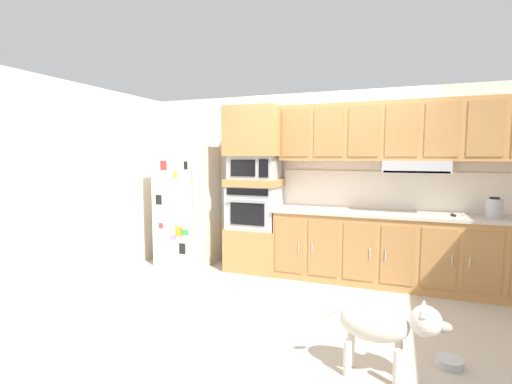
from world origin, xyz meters
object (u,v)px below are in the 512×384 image
at_px(dog, 385,325).
at_px(electric_kettle, 494,208).
at_px(built_in_oven, 255,207).
at_px(microwave, 255,167).
at_px(screwdriver, 454,215).
at_px(dog_food_bowl, 449,362).
at_px(refrigerator, 187,205).

bearing_deg(dog, electric_kettle, 65.13).
bearing_deg(built_in_oven, microwave, -0.77).
height_order(microwave, screwdriver, microwave).
distance_m(electric_kettle, dog, 2.45).
bearing_deg(built_in_oven, screwdriver, -1.31).
relative_size(electric_kettle, dog, 0.27).
distance_m(built_in_oven, dog_food_bowl, 3.05).
bearing_deg(microwave, refrigerator, -176.36).
distance_m(microwave, electric_kettle, 2.95).
distance_m(microwave, dog, 3.01).
xyz_separation_m(electric_kettle, dog, (-1.09, -2.10, -0.63)).
bearing_deg(screwdriver, dog, -108.27).
distance_m(built_in_oven, screwdriver, 2.52).
xyz_separation_m(built_in_oven, screwdriver, (2.52, -0.06, 0.03)).
distance_m(screwdriver, dog_food_bowl, 1.97).
distance_m(built_in_oven, electric_kettle, 2.92).
xyz_separation_m(microwave, dog_food_bowl, (2.30, -1.80, -1.43)).
height_order(screwdriver, electric_kettle, electric_kettle).
xyz_separation_m(built_in_oven, electric_kettle, (2.92, -0.05, 0.13)).
height_order(electric_kettle, dog_food_bowl, electric_kettle).
bearing_deg(dog_food_bowl, dog, -143.51).
height_order(screwdriver, dog_food_bowl, screwdriver).
bearing_deg(dog, dog_food_bowl, 39.01).
xyz_separation_m(screwdriver, electric_kettle, (0.40, 0.01, 0.10)).
bearing_deg(built_in_oven, refrigerator, -176.36).
relative_size(built_in_oven, dog, 0.78).
bearing_deg(microwave, screwdriver, -1.31).
bearing_deg(microwave, dog, -49.67).
xyz_separation_m(built_in_oven, dog, (1.83, -2.15, -0.50)).
relative_size(refrigerator, built_in_oven, 2.51).
relative_size(microwave, dog_food_bowl, 3.22).
height_order(refrigerator, electric_kettle, refrigerator).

